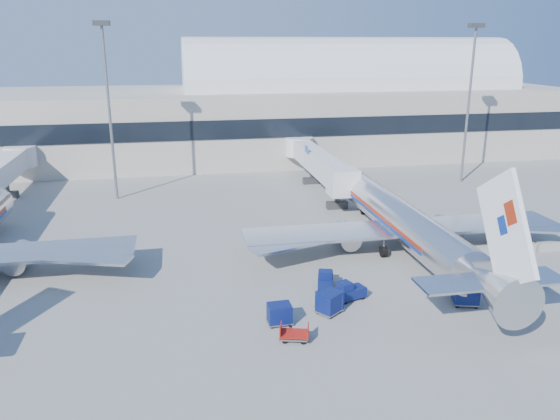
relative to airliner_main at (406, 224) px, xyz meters
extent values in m
plane|color=gray|center=(-10.00, -4.51, -2.93)|extent=(260.00, 260.00, 0.00)
cube|color=#B2AA9E|center=(-35.00, 51.49, 3.07)|extent=(170.00, 28.00, 12.00)
cube|color=black|center=(-35.00, 37.54, 4.07)|extent=(170.00, 0.40, 3.00)
cylinder|color=silver|center=(10.00, 51.49, 9.07)|extent=(60.00, 18.00, 18.00)
cylinder|color=silver|center=(0.00, 1.49, -0.03)|extent=(3.80, 28.00, 3.80)
sphere|color=silver|center=(0.00, 15.49, -0.03)|extent=(3.72, 3.72, 3.72)
cone|color=silver|center=(0.00, -15.51, 0.37)|extent=(3.80, 6.00, 3.80)
cube|color=#9E220C|center=(0.00, 2.49, 0.22)|extent=(3.85, 20.16, 0.32)
cube|color=navy|center=(0.00, 2.49, -0.15)|extent=(3.85, 20.16, 0.32)
cube|color=white|center=(0.00, -16.01, 4.77)|extent=(0.35, 7.79, 8.74)
cube|color=silver|center=(0.00, -15.01, 0.57)|extent=(11.00, 3.00, 0.18)
cube|color=silver|center=(0.00, 0.49, -0.63)|extent=(32.00, 5.00, 0.28)
cylinder|color=#B7B7BC|center=(-5.50, 1.99, -1.58)|extent=(2.10, 3.80, 2.10)
cylinder|color=#B7B7BC|center=(5.50, 1.99, -1.58)|extent=(2.10, 3.80, 2.10)
cylinder|color=black|center=(0.00, 12.49, -2.48)|extent=(0.40, 0.90, 0.90)
cylinder|color=#B7B7BC|center=(-36.50, 1.99, -1.58)|extent=(2.10, 3.80, 2.10)
cube|color=silver|center=(-2.40, 25.49, 1.07)|extent=(2.70, 24.00, 2.70)
cube|color=silver|center=(-2.40, 13.29, 1.07)|extent=(3.40, 3.20, 3.20)
cylinder|color=silver|center=(-2.40, 36.99, 1.07)|extent=(4.40, 4.40, 3.00)
cube|color=#2D2D30|center=(-2.40, 15.49, -1.13)|extent=(0.50, 0.50, 3.00)
cube|color=#2D2D30|center=(-2.40, 15.49, -2.48)|extent=(2.60, 1.00, 0.90)
cube|color=#2D2D30|center=(-2.40, 28.49, -1.13)|extent=(0.50, 0.50, 3.00)
cube|color=#2D2D30|center=(-2.40, 28.49, -2.48)|extent=(2.60, 1.00, 0.90)
cube|color=navy|center=(-4.00, 25.49, 2.87)|extent=(0.12, 1.40, 0.90)
cylinder|color=silver|center=(-44.40, 36.99, 1.07)|extent=(4.40, 4.40, 3.00)
cube|color=#2D2D30|center=(-44.40, 28.49, -1.13)|extent=(0.50, 0.50, 3.00)
cube|color=#2D2D30|center=(-44.40, 28.49, -2.48)|extent=(2.60, 1.00, 0.90)
cylinder|color=slate|center=(-30.00, 25.49, 8.07)|extent=(0.36, 0.36, 22.00)
cube|color=#2D2D30|center=(-30.00, 25.49, 19.37)|extent=(2.00, 1.20, 0.60)
cylinder|color=slate|center=(20.00, 25.49, 8.07)|extent=(0.36, 0.36, 22.00)
cube|color=#2D2D30|center=(20.00, 25.49, 19.37)|extent=(2.00, 1.20, 0.60)
cube|color=#9E9E96|center=(8.00, -2.51, -2.48)|extent=(3.00, 0.55, 0.90)
cube|color=#9E9E96|center=(11.30, -2.51, -2.48)|extent=(3.00, 0.55, 0.90)
cube|color=#9E9E96|center=(14.60, -2.51, -2.48)|extent=(3.00, 0.55, 0.90)
cube|color=#0A144D|center=(-8.63, -9.20, -2.33)|extent=(2.74, 1.95, 0.81)
cube|color=#0A144D|center=(-9.14, -9.36, -1.69)|extent=(1.26, 1.33, 0.75)
cylinder|color=black|center=(-7.97, -8.47, -2.63)|extent=(0.65, 0.41, 0.60)
cube|color=#0A144D|center=(1.61, -7.15, -2.41)|extent=(2.34, 2.29, 0.71)
cube|color=#0A144D|center=(1.27, -6.82, -1.84)|extent=(1.27, 1.28, 0.66)
cylinder|color=black|center=(2.46, -7.36, -2.66)|extent=(0.53, 0.52, 0.53)
cube|color=#0A144D|center=(-9.93, -6.36, -2.33)|extent=(1.90, 2.76, 0.82)
cube|color=#0A144D|center=(-10.09, -6.89, -1.67)|extent=(1.32, 1.25, 0.76)
cylinder|color=black|center=(-10.16, -5.39, -2.62)|extent=(0.40, 0.65, 0.61)
cube|color=#0A144D|center=(-10.91, -10.91, -2.01)|extent=(2.02, 1.74, 1.40)
cube|color=slate|center=(-10.91, -10.91, -2.71)|extent=(2.13, 1.81, 0.10)
cylinder|color=black|center=(-10.38, -10.23, -2.73)|extent=(0.41, 0.24, 0.39)
cube|color=#0A144D|center=(-10.91, -11.14, -1.95)|extent=(2.34, 2.26, 1.49)
cube|color=slate|center=(-10.91, -11.14, -2.70)|extent=(2.45, 2.37, 0.10)
cylinder|color=black|center=(-10.69, -10.26, -2.72)|extent=(0.42, 0.38, 0.41)
cube|color=#0A144D|center=(-15.04, -12.11, -2.03)|extent=(1.75, 1.39, 1.37)
cube|color=slate|center=(-15.04, -12.11, -2.72)|extent=(1.85, 1.44, 0.09)
cylinder|color=black|center=(-14.40, -11.57, -2.74)|extent=(0.38, 0.17, 0.38)
cube|color=#0A144D|center=(0.08, -11.83, -1.94)|extent=(2.22, 1.94, 1.51)
cube|color=slate|center=(0.08, -11.83, -2.70)|extent=(2.33, 2.02, 0.10)
cylinder|color=black|center=(0.94, -11.50, -2.72)|extent=(0.45, 0.28, 0.42)
cube|color=#0A144D|center=(7.54, -9.55, -2.08)|extent=(2.04, 1.93, 1.30)
cube|color=slate|center=(7.54, -9.55, -2.73)|extent=(2.14, 2.01, 0.09)
cylinder|color=black|center=(8.33, -9.47, -2.75)|extent=(0.38, 0.31, 0.36)
cube|color=slate|center=(-14.45, -14.57, -2.61)|extent=(2.30, 1.86, 0.11)
cube|color=#9A160E|center=(-14.45, -14.57, -2.42)|extent=(2.32, 1.91, 0.07)
cylinder|color=black|center=(-13.70, -14.26, -2.74)|extent=(0.39, 0.24, 0.37)
camera|label=1|loc=(-21.85, -47.69, 17.04)|focal=35.00mm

